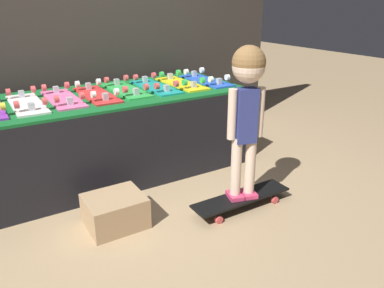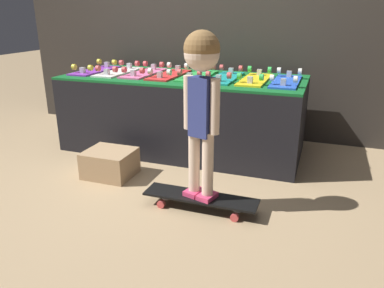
{
  "view_description": "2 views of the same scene",
  "coord_description": "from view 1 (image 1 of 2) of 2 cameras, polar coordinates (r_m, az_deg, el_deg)",
  "views": [
    {
      "loc": [
        -1.0,
        -2.33,
        1.41
      ],
      "look_at": [
        0.3,
        -0.21,
        0.43
      ],
      "focal_mm": 35.0,
      "sensor_mm": 36.0,
      "label": 1
    },
    {
      "loc": [
        1.21,
        -2.61,
        1.24
      ],
      "look_at": [
        0.36,
        -0.23,
        0.34
      ],
      "focal_mm": 35.0,
      "sensor_mm": 36.0,
      "label": 2
    }
  ],
  "objects": [
    {
      "name": "back_wall",
      "position": [
        3.65,
        -16.44,
        17.84
      ],
      "size": [
        4.16,
        0.1,
        2.46
      ],
      "color": "#332D28",
      "rests_on": "ground_plane"
    },
    {
      "name": "skateboard_red_on_rack",
      "position": [
        3.06,
        -14.32,
        7.44
      ],
      "size": [
        0.21,
        0.63,
        0.09
      ],
      "color": "red",
      "rests_on": "display_rack"
    },
    {
      "name": "skateboard_teal_on_rack",
      "position": [
        3.26,
        -5.61,
        8.8
      ],
      "size": [
        0.21,
        0.63,
        0.09
      ],
      "color": "teal",
      "rests_on": "display_rack"
    },
    {
      "name": "child",
      "position": [
        2.43,
        8.38,
        7.34
      ],
      "size": [
        0.24,
        0.21,
        1.05
      ],
      "rotation": [
        0.0,
        0.0,
        -0.28
      ],
      "color": "#E03D6B",
      "rests_on": "skateboard_on_floor"
    },
    {
      "name": "ground_plane",
      "position": [
        2.9,
        -7.36,
        -7.81
      ],
      "size": [
        16.0,
        16.0,
        0.0
      ],
      "primitive_type": "plane",
      "color": "tan"
    },
    {
      "name": "skateboard_green_on_rack",
      "position": [
        3.18,
        -10.03,
        8.25
      ],
      "size": [
        0.21,
        0.63,
        0.09
      ],
      "color": "green",
      "rests_on": "display_rack"
    },
    {
      "name": "skateboard_on_floor",
      "position": [
        2.71,
        7.53,
        -8.23
      ],
      "size": [
        0.76,
        0.19,
        0.09
      ],
      "color": "black",
      "rests_on": "ground_plane"
    },
    {
      "name": "storage_box",
      "position": [
        2.54,
        -11.64,
        -9.97
      ],
      "size": [
        0.37,
        0.32,
        0.21
      ],
      "color": "tan",
      "rests_on": "ground_plane"
    },
    {
      "name": "skateboard_blue_on_rack",
      "position": [
        3.51,
        2.14,
        9.79
      ],
      "size": [
        0.21,
        0.63,
        0.09
      ],
      "color": "blue",
      "rests_on": "display_rack"
    },
    {
      "name": "skateboard_pink_on_rack",
      "position": [
        3.01,
        -19.08,
        6.68
      ],
      "size": [
        0.21,
        0.63,
        0.09
      ],
      "color": "pink",
      "rests_on": "display_rack"
    },
    {
      "name": "skateboard_white_on_rack",
      "position": [
        2.95,
        -23.89,
        5.75
      ],
      "size": [
        0.21,
        0.63,
        0.09
      ],
      "color": "white",
      "rests_on": "display_rack"
    },
    {
      "name": "skateboard_yellow_on_rack",
      "position": [
        3.38,
        -1.63,
        9.34
      ],
      "size": [
        0.21,
        0.63,
        0.09
      ],
      "color": "yellow",
      "rests_on": "display_rack"
    },
    {
      "name": "display_rack",
      "position": [
        3.22,
        -11.64,
        1.62
      ],
      "size": [
        2.15,
        0.91,
        0.68
      ],
      "color": "black",
      "rests_on": "ground_plane"
    }
  ]
}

